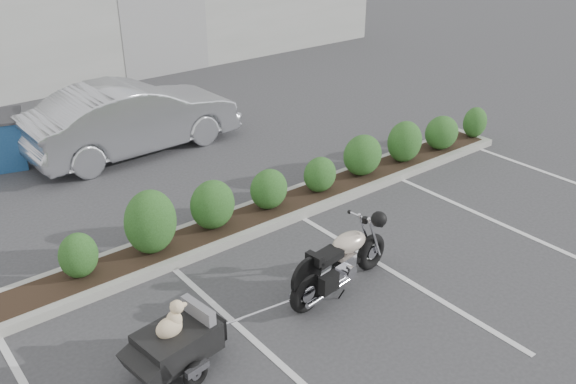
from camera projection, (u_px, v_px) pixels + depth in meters
ground at (315, 285)px, 9.41m from camera, size 90.00×90.00×0.00m
planter_kerb at (279, 209)px, 11.47m from camera, size 12.00×1.00×0.15m
motorcycle at (342, 262)px, 9.10m from camera, size 2.14×0.81×1.23m
pet_trailer at (177, 341)px, 7.59m from camera, size 1.73×0.98×1.02m
sedan at (133, 118)px, 13.88m from camera, size 4.94×1.85×1.61m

